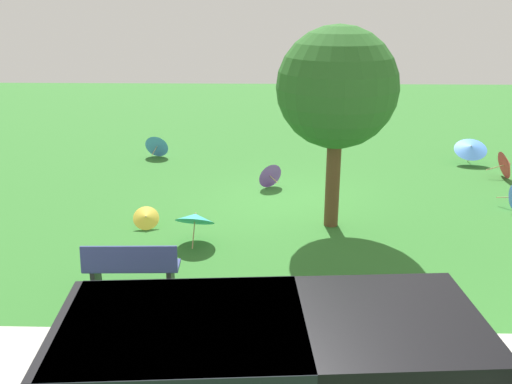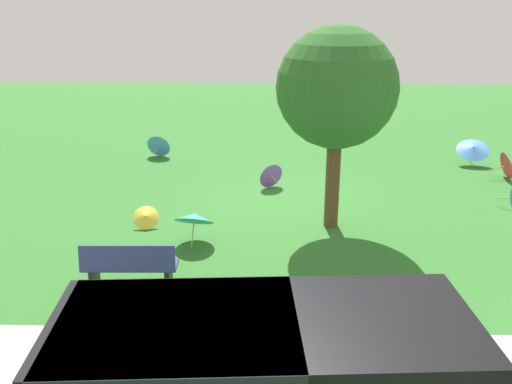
{
  "view_description": "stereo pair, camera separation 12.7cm",
  "coord_description": "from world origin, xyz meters",
  "px_view_note": "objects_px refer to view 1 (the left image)",
  "views": [
    {
      "loc": [
        0.67,
        12.61,
        4.79
      ],
      "look_at": [
        0.98,
        0.69,
        0.6
      ],
      "focal_mm": 39.15,
      "sensor_mm": 36.0,
      "label": 1
    },
    {
      "loc": [
        0.54,
        12.6,
        4.79
      ],
      "look_at": [
        0.98,
        0.69,
        0.6
      ],
      "focal_mm": 39.15,
      "sensor_mm": 36.0,
      "label": 2
    }
  ],
  "objects_px": {
    "parasol_yellow_0": "(146,217)",
    "shade_tree": "(337,89)",
    "parasol_teal_0": "(195,218)",
    "parasol_blue_2": "(471,148)",
    "park_bench": "(132,267)",
    "van_dark": "(255,368)",
    "parasol_blue_0": "(157,145)",
    "parasol_red_0": "(507,164)",
    "parasol_purple_0": "(269,175)"
  },
  "relations": [
    {
      "from": "shade_tree",
      "to": "parasol_red_0",
      "type": "distance_m",
      "value": 6.82
    },
    {
      "from": "shade_tree",
      "to": "parasol_blue_2",
      "type": "distance_m",
      "value": 7.15
    },
    {
      "from": "van_dark",
      "to": "parasol_blue_2",
      "type": "bearing_deg",
      "value": -118.9
    },
    {
      "from": "parasol_yellow_0",
      "to": "parasol_blue_0",
      "type": "bearing_deg",
      "value": -81.49
    },
    {
      "from": "parasol_teal_0",
      "to": "parasol_blue_2",
      "type": "bearing_deg",
      "value": -142.07
    },
    {
      "from": "parasol_blue_2",
      "to": "shade_tree",
      "type": "bearing_deg",
      "value": 46.14
    },
    {
      "from": "park_bench",
      "to": "parasol_blue_2",
      "type": "xyz_separation_m",
      "value": [
        -8.33,
        -7.89,
        0.05
      ]
    },
    {
      "from": "shade_tree",
      "to": "parasol_purple_0",
      "type": "xyz_separation_m",
      "value": [
        1.38,
        -2.54,
        -2.66
      ]
    },
    {
      "from": "shade_tree",
      "to": "parasol_yellow_0",
      "type": "xyz_separation_m",
      "value": [
        4.04,
        0.29,
        -2.76
      ]
    },
    {
      "from": "van_dark",
      "to": "parasol_blue_0",
      "type": "height_order",
      "value": "van_dark"
    },
    {
      "from": "parasol_red_0",
      "to": "van_dark",
      "type": "bearing_deg",
      "value": 55.66
    },
    {
      "from": "parasol_purple_0",
      "to": "van_dark",
      "type": "bearing_deg",
      "value": 89.19
    },
    {
      "from": "shade_tree",
      "to": "parasol_blue_2",
      "type": "relative_size",
      "value": 3.8
    },
    {
      "from": "shade_tree",
      "to": "parasol_teal_0",
      "type": "relative_size",
      "value": 4.81
    },
    {
      "from": "parasol_blue_0",
      "to": "parasol_purple_0",
      "type": "relative_size",
      "value": 1.09
    },
    {
      "from": "parasol_yellow_0",
      "to": "park_bench",
      "type": "bearing_deg",
      "value": 97.35
    },
    {
      "from": "parasol_blue_2",
      "to": "parasol_red_0",
      "type": "distance_m",
      "value": 1.43
    },
    {
      "from": "parasol_teal_0",
      "to": "parasol_red_0",
      "type": "bearing_deg",
      "value": -150.62
    },
    {
      "from": "shade_tree",
      "to": "parasol_teal_0",
      "type": "bearing_deg",
      "value": 19.62
    },
    {
      "from": "van_dark",
      "to": "parasol_blue_2",
      "type": "relative_size",
      "value": 4.2
    },
    {
      "from": "parasol_teal_0",
      "to": "parasol_blue_2",
      "type": "relative_size",
      "value": 0.79
    },
    {
      "from": "parasol_blue_2",
      "to": "park_bench",
      "type": "bearing_deg",
      "value": 43.44
    },
    {
      "from": "parasol_blue_0",
      "to": "parasol_yellow_0",
      "type": "bearing_deg",
      "value": 98.51
    },
    {
      "from": "van_dark",
      "to": "parasol_blue_0",
      "type": "relative_size",
      "value": 5.95
    },
    {
      "from": "parasol_yellow_0",
      "to": "parasol_blue_2",
      "type": "bearing_deg",
      "value": -149.47
    },
    {
      "from": "shade_tree",
      "to": "parasol_blue_0",
      "type": "relative_size",
      "value": 5.39
    },
    {
      "from": "parasol_teal_0",
      "to": "shade_tree",
      "type": "bearing_deg",
      "value": -160.38
    },
    {
      "from": "parasol_teal_0",
      "to": "parasol_blue_0",
      "type": "height_order",
      "value": "parasol_teal_0"
    },
    {
      "from": "parasol_yellow_0",
      "to": "shade_tree",
      "type": "bearing_deg",
      "value": -175.87
    },
    {
      "from": "park_bench",
      "to": "parasol_blue_0",
      "type": "bearing_deg",
      "value": -81.87
    },
    {
      "from": "parasol_blue_0",
      "to": "parasol_red_0",
      "type": "distance_m",
      "value": 10.29
    },
    {
      "from": "parasol_yellow_0",
      "to": "parasol_red_0",
      "type": "distance_m",
      "value": 10.02
    },
    {
      "from": "parasol_blue_2",
      "to": "parasol_yellow_0",
      "type": "bearing_deg",
      "value": 30.53
    },
    {
      "from": "parasol_purple_0",
      "to": "parasol_blue_2",
      "type": "bearing_deg",
      "value": -159.21
    },
    {
      "from": "park_bench",
      "to": "parasol_blue_2",
      "type": "height_order",
      "value": "park_bench"
    },
    {
      "from": "parasol_teal_0",
      "to": "parasol_purple_0",
      "type": "xyz_separation_m",
      "value": [
        -1.48,
        -3.56,
        -0.21
      ]
    },
    {
      "from": "shade_tree",
      "to": "parasol_blue_0",
      "type": "xyz_separation_m",
      "value": [
        4.9,
        -5.43,
        -2.64
      ]
    },
    {
      "from": "parasol_yellow_0",
      "to": "parasol_blue_0",
      "type": "relative_size",
      "value": 0.81
    },
    {
      "from": "park_bench",
      "to": "parasol_blue_0",
      "type": "xyz_separation_m",
      "value": [
        1.21,
        -8.49,
        -0.09
      ]
    },
    {
      "from": "shade_tree",
      "to": "parasol_blue_2",
      "type": "bearing_deg",
      "value": -133.86
    },
    {
      "from": "parasol_blue_2",
      "to": "parasol_red_0",
      "type": "relative_size",
      "value": 1.42
    },
    {
      "from": "park_bench",
      "to": "parasol_yellow_0",
      "type": "relative_size",
      "value": 2.51
    },
    {
      "from": "parasol_red_0",
      "to": "parasol_yellow_0",
      "type": "bearing_deg",
      "value": 22.42
    },
    {
      "from": "parasol_teal_0",
      "to": "parasol_red_0",
      "type": "height_order",
      "value": "parasol_teal_0"
    },
    {
      "from": "parasol_teal_0",
      "to": "parasol_purple_0",
      "type": "relative_size",
      "value": 1.22
    },
    {
      "from": "park_bench",
      "to": "parasol_teal_0",
      "type": "bearing_deg",
      "value": -111.96
    },
    {
      "from": "van_dark",
      "to": "parasol_red_0",
      "type": "height_order",
      "value": "van_dark"
    },
    {
      "from": "park_bench",
      "to": "parasol_red_0",
      "type": "bearing_deg",
      "value": -143.51
    },
    {
      "from": "parasol_yellow_0",
      "to": "parasol_purple_0",
      "type": "relative_size",
      "value": 0.88
    },
    {
      "from": "parasol_red_0",
      "to": "parasol_blue_2",
      "type": "bearing_deg",
      "value": -66.28
    }
  ]
}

